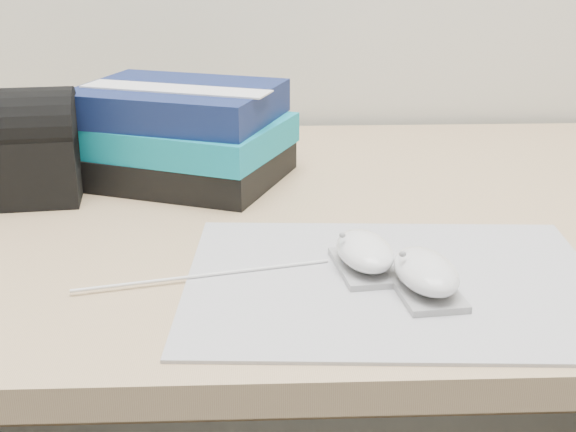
{
  "coord_description": "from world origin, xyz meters",
  "views": [
    {
      "loc": [
        -0.09,
        0.67,
        1.05
      ],
      "look_at": [
        -0.06,
        1.43,
        0.77
      ],
      "focal_mm": 50.0,
      "sensor_mm": 36.0,
      "label": 1
    }
  ],
  "objects_px": {
    "desk": "(324,349)",
    "book_stack": "(182,134)",
    "mouse_rear": "(365,254)",
    "mouse_front": "(426,274)",
    "pouch": "(17,147)"
  },
  "relations": [
    {
      "from": "mouse_front",
      "to": "mouse_rear",
      "type": "bearing_deg",
      "value": 133.26
    },
    {
      "from": "desk",
      "to": "mouse_front",
      "type": "height_order",
      "value": "mouse_front"
    },
    {
      "from": "desk",
      "to": "mouse_front",
      "type": "relative_size",
      "value": 15.6
    },
    {
      "from": "mouse_rear",
      "to": "pouch",
      "type": "distance_m",
      "value": 0.46
    },
    {
      "from": "desk",
      "to": "book_stack",
      "type": "xyz_separation_m",
      "value": [
        -0.19,
        0.05,
        0.3
      ]
    },
    {
      "from": "mouse_rear",
      "to": "mouse_front",
      "type": "height_order",
      "value": "mouse_front"
    },
    {
      "from": "mouse_front",
      "to": "desk",
      "type": "bearing_deg",
      "value": 100.81
    },
    {
      "from": "mouse_front",
      "to": "pouch",
      "type": "relative_size",
      "value": 0.67
    },
    {
      "from": "desk",
      "to": "mouse_rear",
      "type": "distance_m",
      "value": 0.37
    },
    {
      "from": "desk",
      "to": "book_stack",
      "type": "height_order",
      "value": "book_stack"
    },
    {
      "from": "desk",
      "to": "pouch",
      "type": "distance_m",
      "value": 0.48
    },
    {
      "from": "mouse_front",
      "to": "book_stack",
      "type": "height_order",
      "value": "book_stack"
    },
    {
      "from": "desk",
      "to": "mouse_front",
      "type": "bearing_deg",
      "value": -79.19
    },
    {
      "from": "desk",
      "to": "pouch",
      "type": "height_order",
      "value": "pouch"
    },
    {
      "from": "desk",
      "to": "book_stack",
      "type": "distance_m",
      "value": 0.35
    }
  ]
}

